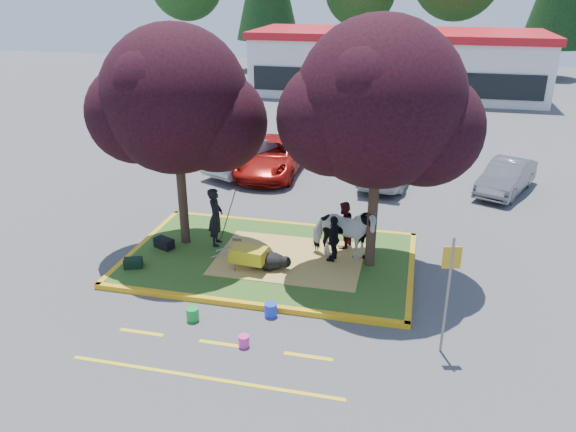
% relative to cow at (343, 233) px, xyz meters
% --- Properties ---
extents(ground, '(90.00, 90.00, 0.00)m').
position_rel_cow_xyz_m(ground, '(-2.10, -0.36, -0.97)').
color(ground, '#424244').
rests_on(ground, ground).
extents(median_island, '(8.00, 5.00, 0.15)m').
position_rel_cow_xyz_m(median_island, '(-2.10, -0.36, -0.90)').
color(median_island, '#284A17').
rests_on(median_island, ground).
extents(curb_near, '(8.30, 0.16, 0.15)m').
position_rel_cow_xyz_m(curb_near, '(-2.10, -2.94, -0.90)').
color(curb_near, gold).
rests_on(curb_near, ground).
extents(curb_far, '(8.30, 0.16, 0.15)m').
position_rel_cow_xyz_m(curb_far, '(-2.10, 2.22, -0.90)').
color(curb_far, gold).
rests_on(curb_far, ground).
extents(curb_left, '(0.16, 5.30, 0.15)m').
position_rel_cow_xyz_m(curb_left, '(-6.18, -0.36, -0.90)').
color(curb_left, gold).
rests_on(curb_left, ground).
extents(curb_right, '(0.16, 5.30, 0.15)m').
position_rel_cow_xyz_m(curb_right, '(1.98, -0.36, -0.90)').
color(curb_right, gold).
rests_on(curb_right, ground).
extents(straw_bedding, '(4.20, 3.00, 0.01)m').
position_rel_cow_xyz_m(straw_bedding, '(-1.50, -0.36, -0.82)').
color(straw_bedding, tan).
rests_on(straw_bedding, median_island).
extents(tree_purple_left, '(5.06, 4.20, 6.51)m').
position_rel_cow_xyz_m(tree_purple_left, '(-4.87, 0.02, 3.38)').
color(tree_purple_left, black).
rests_on(tree_purple_left, median_island).
extents(tree_purple_right, '(5.30, 4.40, 6.82)m').
position_rel_cow_xyz_m(tree_purple_right, '(0.83, -0.18, 3.59)').
color(tree_purple_right, black).
rests_on(tree_purple_right, median_island).
extents(fire_lane_stripe_a, '(1.10, 0.12, 0.01)m').
position_rel_cow_xyz_m(fire_lane_stripe_a, '(-4.10, -4.56, -0.97)').
color(fire_lane_stripe_a, yellow).
rests_on(fire_lane_stripe_a, ground).
extents(fire_lane_stripe_b, '(1.10, 0.12, 0.01)m').
position_rel_cow_xyz_m(fire_lane_stripe_b, '(-2.10, -4.56, -0.97)').
color(fire_lane_stripe_b, yellow).
rests_on(fire_lane_stripe_b, ground).
extents(fire_lane_stripe_c, '(1.10, 0.12, 0.01)m').
position_rel_cow_xyz_m(fire_lane_stripe_c, '(-0.10, -4.56, -0.97)').
color(fire_lane_stripe_c, yellow).
rests_on(fire_lane_stripe_c, ground).
extents(fire_lane_long, '(6.00, 0.10, 0.01)m').
position_rel_cow_xyz_m(fire_lane_long, '(-2.10, -5.76, -0.97)').
color(fire_lane_long, yellow).
rests_on(fire_lane_long, ground).
extents(retail_building, '(20.40, 8.40, 4.40)m').
position_rel_cow_xyz_m(retail_building, '(-0.10, 27.62, 1.28)').
color(retail_building, silver).
rests_on(retail_building, ground).
extents(cow, '(2.04, 1.11, 1.65)m').
position_rel_cow_xyz_m(cow, '(0.00, 0.00, 0.00)').
color(cow, white).
rests_on(cow, median_island).
extents(calf, '(1.20, 0.80, 0.48)m').
position_rel_cow_xyz_m(calf, '(-1.98, -1.05, -0.58)').
color(calf, black).
rests_on(calf, median_island).
extents(handler, '(0.54, 0.72, 1.81)m').
position_rel_cow_xyz_m(handler, '(-3.90, 0.10, 0.08)').
color(handler, black).
rests_on(handler, median_island).
extents(visitor_a, '(0.72, 0.83, 1.46)m').
position_rel_cow_xyz_m(visitor_a, '(-0.09, 0.75, -0.09)').
color(visitor_a, '#3F1215').
rests_on(visitor_a, median_island).
extents(visitor_b, '(0.49, 0.86, 1.39)m').
position_rel_cow_xyz_m(visitor_b, '(-0.24, -0.16, -0.13)').
color(visitor_b, black).
rests_on(visitor_b, median_island).
extents(wheelbarrow, '(1.77, 0.69, 0.67)m').
position_rel_cow_xyz_m(wheelbarrow, '(-2.44, -1.27, -0.37)').
color(wheelbarrow, black).
rests_on(wheelbarrow, median_island).
extents(gear_bag_dark, '(0.68, 0.53, 0.30)m').
position_rel_cow_xyz_m(gear_bag_dark, '(-5.36, -0.52, -0.67)').
color(gear_bag_dark, black).
rests_on(gear_bag_dark, median_island).
extents(gear_bag_green, '(0.58, 0.47, 0.27)m').
position_rel_cow_xyz_m(gear_bag_green, '(-5.68, -1.88, -0.69)').
color(gear_bag_green, black).
rests_on(gear_bag_green, median_island).
extents(sign_post, '(0.39, 0.12, 2.78)m').
position_rel_cow_xyz_m(sign_post, '(2.74, -3.69, 0.76)').
color(sign_post, slate).
rests_on(sign_post, ground).
extents(bucket_green, '(0.32, 0.32, 0.33)m').
position_rel_cow_xyz_m(bucket_green, '(-3.12, -3.79, -0.81)').
color(bucket_green, green).
rests_on(bucket_green, ground).
extents(bucket_pink, '(0.30, 0.30, 0.27)m').
position_rel_cow_xyz_m(bucket_pink, '(-1.59, -4.52, -0.84)').
color(bucket_pink, '#F336A7').
rests_on(bucket_pink, ground).
extents(bucket_blue, '(0.36, 0.36, 0.34)m').
position_rel_cow_xyz_m(bucket_blue, '(-1.32, -3.17, -0.81)').
color(bucket_blue, blue).
rests_on(bucket_blue, ground).
extents(car_black, '(2.66, 4.04, 1.28)m').
position_rel_cow_xyz_m(car_black, '(-7.99, 8.63, -0.34)').
color(car_black, black).
rests_on(car_black, ground).
extents(car_silver, '(3.36, 4.84, 1.51)m').
position_rel_cow_xyz_m(car_silver, '(-5.07, 7.70, -0.22)').
color(car_silver, '#A3A4AB').
rests_on(car_silver, ground).
extents(car_red, '(2.49, 5.30, 1.46)m').
position_rel_cow_xyz_m(car_red, '(-4.10, 7.68, -0.24)').
color(car_red, '#A3130D').
rests_on(car_red, ground).
extents(car_white, '(2.44, 4.81, 1.34)m').
position_rel_cow_xyz_m(car_white, '(0.77, 7.63, -0.31)').
color(car_white, silver).
rests_on(car_white, ground).
extents(car_grey, '(2.72, 4.01, 1.25)m').
position_rel_cow_xyz_m(car_grey, '(5.32, 7.40, -0.35)').
color(car_grey, '#55585C').
rests_on(car_grey, ground).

